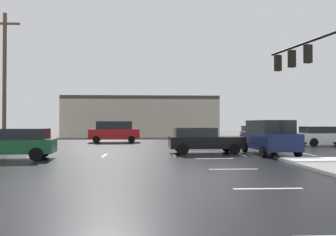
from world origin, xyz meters
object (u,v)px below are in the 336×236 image
at_px(traffic_signal_mast, 318,70).
at_px(suv_navy, 269,136).
at_px(sedan_white, 324,135).
at_px(sedan_tan, 253,133).
at_px(utility_pole_far, 5,77).
at_px(sedan_green, 12,143).
at_px(sedan_black, 203,140).
at_px(suv_red, 114,131).

relative_size(traffic_signal_mast, suv_navy, 1.31).
height_order(sedan_white, sedan_tan, same).
bearing_deg(utility_pole_far, sedan_green, -64.31).
height_order(sedan_white, utility_pole_far, utility_pole_far).
distance_m(traffic_signal_mast, sedan_white, 12.79).
bearing_deg(sedan_black, suv_red, 117.27).
bearing_deg(traffic_signal_mast, sedan_white, -40.66).
distance_m(sedan_white, suv_navy, 10.40).
xyz_separation_m(traffic_signal_mast, sedan_tan, (1.85, 16.55, -3.70)).
xyz_separation_m(sedan_green, suv_navy, (14.08, 2.08, 0.24)).
bearing_deg(traffic_signal_mast, sedan_green, 73.99).
bearing_deg(sedan_tan, sedan_white, 37.44).
bearing_deg(sedan_black, utility_pole_far, 157.57).
xyz_separation_m(suv_red, suv_navy, (10.58, -12.96, 0.00)).
distance_m(suv_red, sedan_white, 18.68).
xyz_separation_m(traffic_signal_mast, utility_pole_far, (-19.39, 9.45, 0.77)).
bearing_deg(sedan_green, suv_navy, -178.28).
xyz_separation_m(sedan_white, utility_pole_far, (-25.33, -1.25, 4.47)).
bearing_deg(sedan_white, sedan_green, -158.19).
xyz_separation_m(traffic_signal_mast, sedan_green, (-15.41, 1.18, -3.70)).
xyz_separation_m(traffic_signal_mast, sedan_white, (5.94, 10.71, -3.70)).
height_order(suv_red, suv_navy, same).
height_order(suv_red, sedan_white, suv_red).
relative_size(traffic_signal_mast, suv_red, 1.28).
xyz_separation_m(sedan_tan, suv_navy, (-3.18, -13.29, 0.24)).
xyz_separation_m(sedan_white, sedan_green, (-21.35, -9.52, 0.00)).
bearing_deg(sedan_white, suv_navy, -136.55).
distance_m(sedan_green, utility_pole_far, 10.20).
height_order(traffic_signal_mast, sedan_green, traffic_signal_mast).
bearing_deg(sedan_green, sedan_black, -170.77).
bearing_deg(sedan_green, utility_pole_far, -71.00).
bearing_deg(traffic_signal_mast, suv_navy, 10.48).
bearing_deg(sedan_tan, suv_red, -86.13).
distance_m(suv_navy, utility_pole_far, 19.55).
distance_m(suv_red, utility_pole_far, 10.94).
bearing_deg(sedan_black, sedan_white, 28.88).
relative_size(sedan_tan, suv_navy, 0.94).
distance_m(sedan_tan, sedan_green, 23.12).
bearing_deg(suv_red, utility_pole_far, -143.08).
bearing_deg(sedan_tan, suv_navy, -10.97).
xyz_separation_m(sedan_tan, sedan_green, (-17.26, -15.37, 0.00)).
distance_m(traffic_signal_mast, sedan_black, 7.56).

